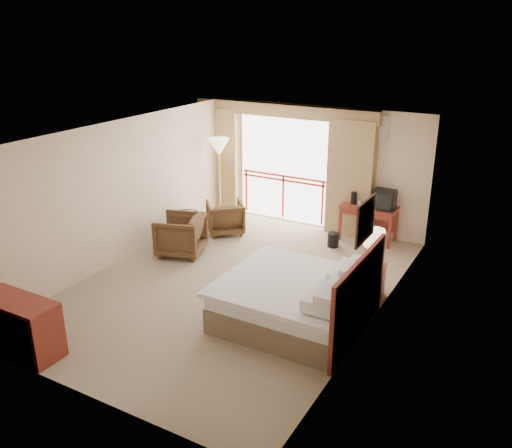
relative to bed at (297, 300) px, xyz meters
The scene contains 29 objects.
floor 1.66m from the bed, 158.15° to the left, with size 7.00×7.00×0.00m, color gray.
ceiling 2.83m from the bed, 158.15° to the left, with size 7.00×7.00×0.00m, color white.
wall_back 4.47m from the bed, 110.05° to the left, with size 5.00×5.00×0.00m, color beige.
wall_front 3.41m from the bed, 117.29° to the right, with size 5.00×5.00×0.00m, color beige.
wall_left 4.16m from the bed, behind, with size 7.00×7.00×0.00m, color beige.
wall_right 1.52m from the bed, 30.87° to the left, with size 7.00×7.00×0.00m, color beige.
balcony_door 4.75m from the bed, 119.37° to the left, with size 2.40×2.40×0.00m, color white.
balcony_railing 4.68m from the bed, 119.49° to the left, with size 2.09×0.03×1.02m.
curtain_left 5.65m from the bed, 134.97° to the left, with size 1.00×0.26×2.50m, color #97774E.
curtain_right 4.10m from the bed, 99.29° to the left, with size 1.00×0.26×2.50m, color #97774E.
valance 5.08m from the bed, 119.98° to the left, with size 4.40×0.22×0.28m, color #97774E.
hvac_vent 4.53m from the bed, 92.76° to the left, with size 0.50×0.04×0.50m, color silver.
bed is the anchor object (origin of this frame).
headboard 1.00m from the bed, ahead, with size 0.06×2.10×1.30m, color maroon.
framed_art 1.77m from the bed, ahead, with size 0.04×0.72×0.60m.
nightstand 1.53m from the bed, 62.13° to the left, with size 0.40×0.47×0.57m, color maroon.
table_lamp 1.70m from the bed, 62.98° to the left, with size 0.34×0.34×0.60m.
phone 1.39m from the bed, 61.04° to the left, with size 0.18×0.14×0.08m, color black.
desk 3.83m from the bed, 92.06° to the left, with size 1.16×0.56×0.76m.
tv 3.81m from the bed, 87.53° to the left, with size 0.45×0.35×0.40m.
coffee_maker 3.84m from the bed, 97.36° to the left, with size 0.12×0.12×0.26m, color black.
cup 3.76m from the bed, 95.18° to the left, with size 0.07×0.07×0.10m, color white.
wastebasket 3.15m from the bed, 101.65° to the left, with size 0.24×0.24×0.30m, color black.
armchair_far 4.03m from the bed, 138.48° to the left, with size 0.75×0.78×0.71m, color #452D19.
armchair_near 3.41m from the bed, 158.64° to the left, with size 0.86×0.89×0.81m, color #452D19.
side_table 3.98m from the bed, 151.41° to the left, with size 0.55×0.55×0.60m.
book 3.98m from the bed, 151.41° to the left, with size 0.16×0.21×0.02m, color white.
floor_lamp 5.11m from the bed, 136.80° to the left, with size 0.49×0.49×1.91m.
dresser 4.01m from the bed, 138.80° to the right, with size 1.23×0.52×0.82m.
Camera 1 is at (4.56, -7.32, 4.38)m, focal length 38.00 mm.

